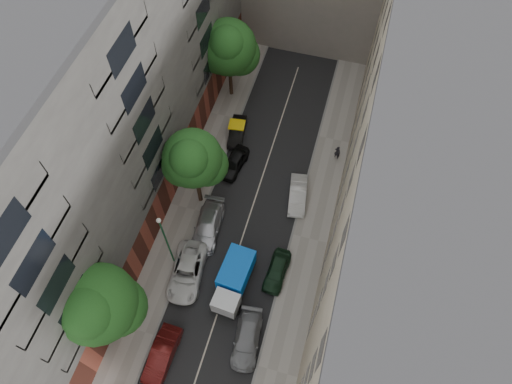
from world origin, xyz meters
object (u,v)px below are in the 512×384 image
(car_left_3, at_px, (208,226))
(tree_near, at_px, (99,307))
(car_right_2, at_px, (277,271))
(pedestrian, at_px, (337,152))
(lamp_post, at_px, (165,237))
(tarp_truck, at_px, (234,280))
(car_left_1, at_px, (162,355))
(car_left_5, at_px, (237,132))
(tree_far, at_px, (229,50))
(car_left_2, at_px, (187,272))
(car_right_3, at_px, (298,195))
(car_left_4, at_px, (234,163))
(car_right_1, at_px, (247,339))
(tree_mid, at_px, (193,161))

(car_left_3, distance_m, tree_near, 12.05)
(car_right_2, bearing_deg, pedestrian, 81.98)
(car_right_2, height_order, lamp_post, lamp_post)
(tarp_truck, bearing_deg, car_right_2, 36.88)
(car_right_2, relative_size, lamp_post, 0.54)
(car_left_1, xyz_separation_m, lamp_post, (-1.98, 7.31, 3.76))
(car_left_5, distance_m, lamp_post, 14.52)
(tarp_truck, xyz_separation_m, car_left_1, (-3.40, -6.60, -0.59))
(tree_near, relative_size, tree_far, 1.08)
(tarp_truck, distance_m, car_left_2, 3.90)
(car_left_2, xyz_separation_m, car_left_5, (-0.34, 14.80, -0.10))
(car_right_3, relative_size, tree_far, 0.48)
(car_left_2, distance_m, car_right_3, 11.64)
(car_left_2, relative_size, lamp_post, 0.75)
(car_left_2, xyz_separation_m, tree_far, (-2.44, 19.77, 5.22))
(car_left_3, xyz_separation_m, car_left_4, (0.18, 6.85, -0.07))
(car_left_1, distance_m, car_left_5, 21.28)
(pedestrian, bearing_deg, car_left_4, 41.40)
(car_left_2, relative_size, car_left_4, 1.35)
(car_left_4, xyz_separation_m, car_right_1, (5.60, -14.94, -0.01))
(pedestrian, bearing_deg, car_left_2, 77.33)
(car_left_1, height_order, tree_mid, tree_mid)
(car_left_1, xyz_separation_m, tree_far, (-2.90, 26.23, 5.24))
(tree_near, height_order, pedestrian, tree_near)
(car_right_3, bearing_deg, car_left_2, -135.19)
(tarp_truck, bearing_deg, car_left_5, 110.51)
(car_left_3, height_order, tree_far, tree_far)
(car_left_5, bearing_deg, lamp_post, -102.14)
(car_left_2, distance_m, tree_mid, 8.81)
(car_right_3, relative_size, pedestrian, 2.64)
(car_right_2, bearing_deg, tree_near, -138.87)
(car_right_1, distance_m, tree_mid, 13.98)
(car_left_5, bearing_deg, car_right_2, -67.87)
(pedestrian, bearing_deg, car_right_2, 98.58)
(tree_mid, xyz_separation_m, lamp_post, (-0.28, -5.99, -1.69))
(car_right_3, bearing_deg, car_left_4, 155.22)
(tarp_truck, xyz_separation_m, car_right_2, (3.00, 1.90, -0.65))
(car_left_4, distance_m, tree_near, 18.22)
(car_left_3, relative_size, pedestrian, 3.24)
(car_left_1, relative_size, tree_far, 0.50)
(tarp_truck, height_order, lamp_post, lamp_post)
(car_left_1, relative_size, car_left_3, 0.85)
(tarp_truck, distance_m, car_left_4, 11.59)
(tarp_truck, relative_size, tree_far, 0.60)
(car_right_2, relative_size, tree_mid, 0.44)
(car_left_1, height_order, car_right_1, car_left_1)
(car_left_1, distance_m, car_right_2, 10.64)
(car_right_2, bearing_deg, car_right_1, -94.68)
(car_left_1, height_order, car_left_4, car_left_1)
(car_right_2, distance_m, tree_near, 13.87)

